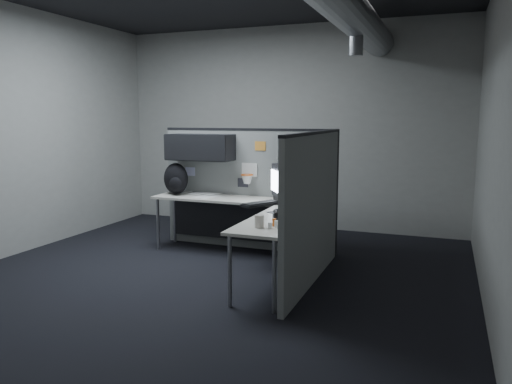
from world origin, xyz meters
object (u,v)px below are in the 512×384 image
at_px(monitor, 292,183).
at_px(phone, 282,217).
at_px(desk, 248,212).
at_px(backpack, 176,179).
at_px(keyboard, 261,204).

height_order(monitor, phone, monitor).
distance_m(desk, backpack, 1.26).
height_order(desk, phone, phone).
bearing_deg(keyboard, phone, -69.38).
distance_m(monitor, backpack, 1.68).
relative_size(keyboard, phone, 1.86).
distance_m(monitor, keyboard, 0.49).
bearing_deg(desk, keyboard, -26.51).
bearing_deg(keyboard, desk, 139.42).
distance_m(desk, keyboard, 0.27).
relative_size(desk, keyboard, 4.60).
xyz_separation_m(desk, phone, (0.72, -0.84, 0.15)).
height_order(desk, backpack, backpack).
xyz_separation_m(monitor, phone, (0.22, -1.06, -0.21)).
relative_size(desk, phone, 8.56).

